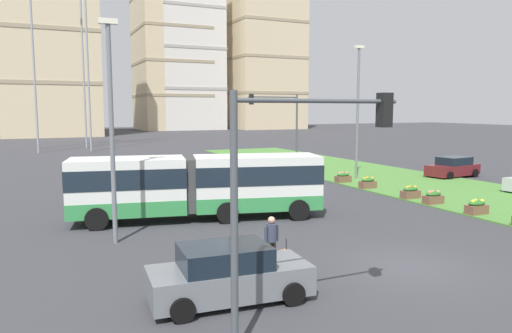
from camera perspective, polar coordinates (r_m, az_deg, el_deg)
ground_plane at (r=17.14m, az=17.73°, el=-11.29°), size 260.00×260.00×0.00m
grass_median at (r=32.94m, az=22.65°, el=-2.75°), size 10.00×70.00×0.08m
articulated_bus at (r=22.93m, az=-6.90°, el=-2.18°), size 12.04×5.07×3.00m
car_navy_sedan at (r=30.79m, az=-14.89°, el=-1.74°), size 4.57×2.40×1.58m
car_maroon_sedan at (r=39.83m, az=22.42°, el=-0.11°), size 4.58×2.44×1.58m
car_grey_wagon at (r=13.41m, az=-3.32°, el=-12.71°), size 4.52×2.29×1.58m
pedestrian_crossing at (r=15.95m, az=1.85°, el=-8.56°), size 0.57×0.36×1.74m
rolling_suitcase at (r=16.18m, az=3.62°, el=-10.89°), size 0.31×0.40×0.97m
flower_planter_1 at (r=26.10m, az=24.82°, el=-4.40°), size 1.10×0.56×0.74m
flower_planter_2 at (r=28.00m, az=20.38°, el=-3.47°), size 1.10×0.56×0.74m
flower_planter_3 at (r=29.25m, az=17.94°, el=-2.94°), size 1.10×0.56×0.74m
flower_planter_4 at (r=32.23m, az=13.18°, el=-1.90°), size 1.10×0.56×0.74m
flower_planter_5 at (r=34.46m, az=10.34°, el=-1.27°), size 1.10×0.56×0.74m
traffic_light_near_left at (r=10.35m, az=4.65°, el=-0.53°), size 4.17×0.28×5.62m
traffic_light_far_right at (r=38.34m, az=3.05°, el=5.60°), size 4.41×0.28×6.38m
streetlight_left at (r=19.16m, az=-16.86°, el=5.07°), size 0.70×0.28×8.60m
streetlight_median at (r=36.09m, az=12.03°, el=6.90°), size 0.70×0.28×9.80m
apartment_tower_westcentre at (r=102.52m, az=-23.54°, el=14.17°), size 17.67×15.45×38.42m
apartment_tower_centre at (r=127.20m, az=-10.15°, el=13.65°), size 16.81×19.06×40.88m
apartment_tower_eastcentre at (r=128.44m, az=-8.46°, el=13.28°), size 15.86×19.70×39.37m
apartment_tower_east at (r=129.50m, az=1.04°, el=12.53°), size 17.99×15.85×35.94m
transmission_pylon at (r=66.82m, az=-22.62°, el=17.35°), size 9.00×6.24×33.06m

